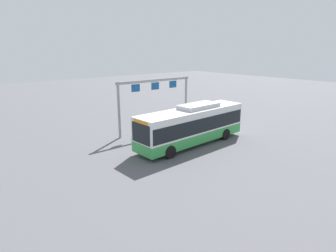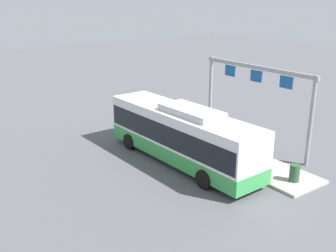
% 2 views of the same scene
% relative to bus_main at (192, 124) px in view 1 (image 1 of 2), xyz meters
% --- Properties ---
extents(ground_plane, '(120.00, 120.00, 0.00)m').
position_rel_bus_main_xyz_m(ground_plane, '(0.01, 0.00, -1.81)').
color(ground_plane, '#56565B').
extents(platform_curb, '(10.00, 2.80, 0.16)m').
position_rel_bus_main_xyz_m(platform_curb, '(-1.65, -3.13, -1.73)').
color(platform_curb, '#B2ADA3').
rests_on(platform_curb, ground).
extents(bus_main, '(11.01, 3.03, 3.46)m').
position_rel_bus_main_xyz_m(bus_main, '(0.00, 0.00, 0.00)').
color(bus_main, green).
rests_on(bus_main, ground).
extents(person_boarding, '(0.52, 0.60, 1.67)m').
position_rel_bus_main_xyz_m(person_boarding, '(2.79, -3.16, -0.76)').
color(person_boarding, slate).
rests_on(person_boarding, platform_curb).
extents(person_waiting_near, '(0.52, 0.60, 1.67)m').
position_rel_bus_main_xyz_m(person_waiting_near, '(0.84, -3.15, -0.76)').
color(person_waiting_near, '#334C8C').
rests_on(person_waiting_near, platform_curb).
extents(platform_sign_gantry, '(8.76, 0.24, 5.20)m').
position_rel_bus_main_xyz_m(platform_sign_gantry, '(-0.30, -5.59, 1.91)').
color(platform_sign_gantry, gray).
rests_on(platform_sign_gantry, ground).
extents(trash_bin, '(0.52, 0.52, 0.90)m').
position_rel_bus_main_xyz_m(trash_bin, '(-5.61, -3.02, -1.20)').
color(trash_bin, '#2D5133').
rests_on(trash_bin, platform_curb).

